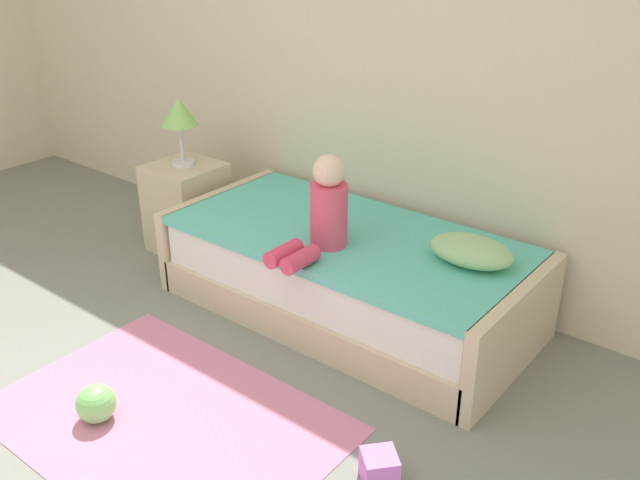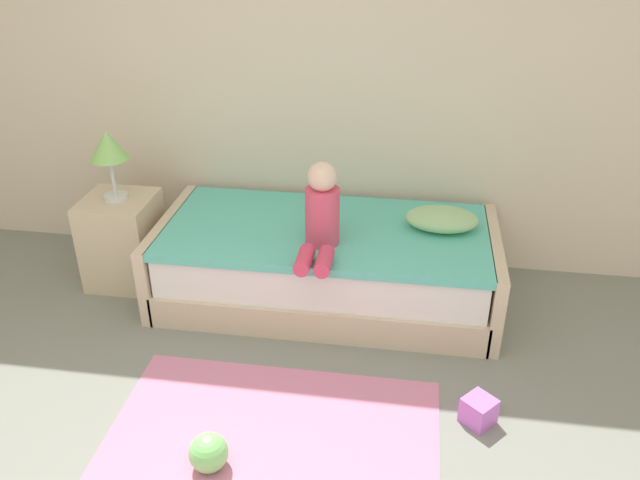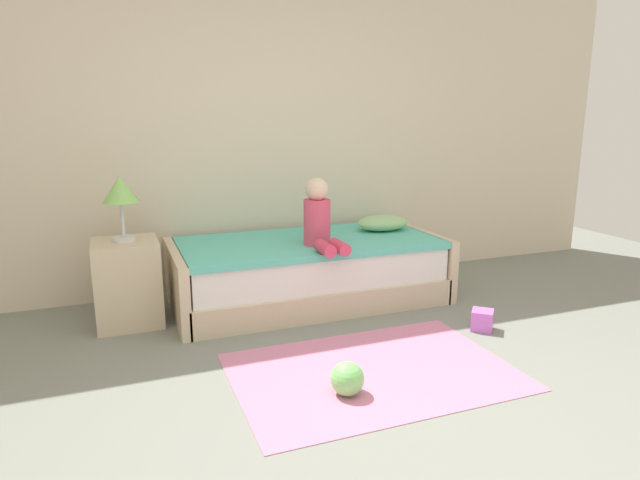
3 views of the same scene
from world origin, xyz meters
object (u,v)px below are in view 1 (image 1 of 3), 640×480
(child_figure, at_px, (323,212))
(toy_ball, at_px, (96,403))
(nightstand, at_px, (187,207))
(toy_block, at_px, (379,469))
(pillow, at_px, (471,251))
(table_lamp, at_px, (179,115))
(bed, at_px, (347,273))

(child_figure, relative_size, toy_ball, 2.81)
(child_figure, bearing_deg, nightstand, 170.15)
(toy_block, bearing_deg, pillow, 100.72)
(table_lamp, height_order, toy_block, table_lamp)
(pillow, xyz_separation_m, toy_ball, (-1.02, -1.58, -0.47))
(table_lamp, distance_m, toy_ball, 2.00)
(bed, xyz_separation_m, pillow, (0.70, 0.10, 0.32))
(nightstand, relative_size, child_figure, 1.18)
(child_figure, distance_m, toy_ball, 1.44)
(pillow, distance_m, toy_ball, 1.94)
(bed, distance_m, nightstand, 1.35)
(table_lamp, relative_size, toy_block, 3.20)
(nightstand, height_order, table_lamp, table_lamp)
(child_figure, bearing_deg, pillow, 25.31)
(bed, height_order, child_figure, child_figure)
(nightstand, distance_m, child_figure, 1.43)
(bed, distance_m, toy_ball, 1.53)
(child_figure, bearing_deg, toy_ball, -104.52)
(child_figure, relative_size, pillow, 1.16)
(bed, height_order, pillow, pillow)
(table_lamp, bearing_deg, child_figure, -9.85)
(pillow, xyz_separation_m, toy_block, (0.21, -1.10, -0.49))
(toy_block, bearing_deg, nightstand, 155.86)
(bed, relative_size, pillow, 4.80)
(bed, bearing_deg, toy_block, -47.94)
(child_figure, relative_size, toy_block, 3.62)
(child_figure, height_order, toy_ball, child_figure)
(table_lamp, distance_m, child_figure, 1.39)
(pillow, relative_size, toy_ball, 2.43)
(table_lamp, distance_m, toy_block, 2.62)
(nightstand, height_order, child_figure, child_figure)
(pillow, height_order, toy_ball, pillow)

